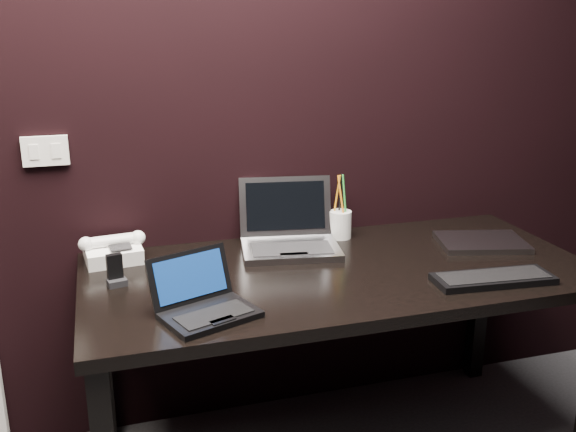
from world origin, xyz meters
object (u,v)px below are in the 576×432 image
object	(u,v)px
desk	(339,289)
ext_keyboard	(493,278)
desk_phone	(113,250)
mobile_phone	(116,273)
pen_cup	(340,223)
closed_laptop	(481,242)
silver_laptop	(289,237)
netbook	(204,303)

from	to	relation	value
desk	ext_keyboard	distance (m)	0.50
desk_phone	mobile_phone	bearing A→B (deg)	-89.83
pen_cup	closed_laptop	bearing A→B (deg)	-26.00
silver_laptop	netbook	bearing A→B (deg)	-130.39
netbook	desk	bearing A→B (deg)	24.22
desk	pen_cup	bearing A→B (deg)	68.70
closed_laptop	pen_cup	xyz separation A→B (m)	(-0.47, 0.23, 0.05)
silver_laptop	ext_keyboard	bearing A→B (deg)	-42.50
silver_laptop	ext_keyboard	distance (m)	0.72
ext_keyboard	silver_laptop	bearing A→B (deg)	137.50
closed_laptop	mobile_phone	xyz separation A→B (m)	(-1.32, 0.00, 0.03)
silver_laptop	desk_phone	xyz separation A→B (m)	(-0.62, 0.05, -0.00)
netbook	closed_laptop	size ratio (longest dim) A/B	0.88
netbook	mobile_phone	world-z (taller)	netbook
closed_laptop	pen_cup	world-z (taller)	pen_cup
desk	ext_keyboard	size ratio (longest dim) A/B	4.30
ext_keyboard	mobile_phone	bearing A→B (deg)	164.30
ext_keyboard	desk_phone	distance (m)	1.28
desk	pen_cup	size ratio (longest dim) A/B	6.85
netbook	silver_laptop	world-z (taller)	silver_laptop
mobile_phone	desk	bearing A→B (deg)	-5.48
mobile_phone	pen_cup	xyz separation A→B (m)	(0.84, 0.23, 0.02)
netbook	pen_cup	xyz separation A→B (m)	(0.61, 0.52, 0.02)
desk	closed_laptop	distance (m)	0.60
desk	closed_laptop	size ratio (longest dim) A/B	4.75
ext_keyboard	pen_cup	distance (m)	0.63
ext_keyboard	closed_laptop	distance (m)	0.36
ext_keyboard	mobile_phone	xyz separation A→B (m)	(-1.15, 0.32, 0.03)
closed_laptop	pen_cup	size ratio (longest dim) A/B	1.44
ext_keyboard	mobile_phone	distance (m)	1.20
ext_keyboard	desk_phone	world-z (taller)	desk_phone
desk	netbook	distance (m)	0.56
silver_laptop	ext_keyboard	xyz separation A→B (m)	(0.53, -0.49, -0.03)
desk	netbook	bearing A→B (deg)	-155.78
desk	mobile_phone	xyz separation A→B (m)	(-0.73, 0.07, 0.12)
ext_keyboard	pen_cup	size ratio (longest dim) A/B	1.59
closed_laptop	desk	bearing A→B (deg)	-173.58
netbook	closed_laptop	world-z (taller)	netbook
pen_cup	mobile_phone	bearing A→B (deg)	-164.94
mobile_phone	pen_cup	size ratio (longest dim) A/B	0.40
ext_keyboard	desk_phone	bearing A→B (deg)	154.98
silver_laptop	desk_phone	distance (m)	0.62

